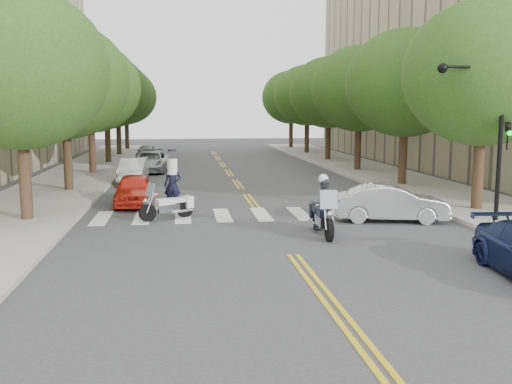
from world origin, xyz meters
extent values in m
plane|color=#38383A|center=(0.00, 0.00, 0.00)|extent=(140.00, 140.00, 0.00)
cube|color=#9E9991|center=(-9.50, 22.00, 0.07)|extent=(5.00, 60.00, 0.15)
cube|color=#9E9991|center=(9.50, 22.00, 0.07)|extent=(5.00, 60.00, 0.15)
cylinder|color=#382316|center=(-8.80, 6.00, 1.66)|extent=(0.44, 0.44, 3.32)
ellipsoid|color=#295017|center=(-8.80, 6.00, 5.56)|extent=(6.40, 6.40, 5.76)
cylinder|color=#382316|center=(-8.80, 14.00, 1.66)|extent=(0.44, 0.44, 3.32)
ellipsoid|color=#295017|center=(-8.80, 14.00, 5.56)|extent=(6.40, 6.40, 5.76)
cylinder|color=#382316|center=(-8.80, 22.00, 1.66)|extent=(0.44, 0.44, 3.32)
ellipsoid|color=#295017|center=(-8.80, 22.00, 5.56)|extent=(6.40, 6.40, 5.76)
cylinder|color=#382316|center=(-8.80, 30.00, 1.66)|extent=(0.44, 0.44, 3.32)
ellipsoid|color=#295017|center=(-8.80, 30.00, 5.56)|extent=(6.40, 6.40, 5.76)
cylinder|color=#382316|center=(-8.80, 38.00, 1.66)|extent=(0.44, 0.44, 3.32)
ellipsoid|color=#295017|center=(-8.80, 38.00, 5.56)|extent=(6.40, 6.40, 5.76)
cylinder|color=#382316|center=(-8.80, 46.00, 1.66)|extent=(0.44, 0.44, 3.32)
ellipsoid|color=#295017|center=(-8.80, 46.00, 5.56)|extent=(6.40, 6.40, 5.76)
cylinder|color=#382316|center=(8.80, 6.00, 1.66)|extent=(0.44, 0.44, 3.32)
ellipsoid|color=#295017|center=(8.80, 6.00, 5.56)|extent=(6.40, 6.40, 5.76)
cylinder|color=#382316|center=(8.80, 14.00, 1.66)|extent=(0.44, 0.44, 3.32)
ellipsoid|color=#295017|center=(8.80, 14.00, 5.56)|extent=(6.40, 6.40, 5.76)
cylinder|color=#382316|center=(8.80, 22.00, 1.66)|extent=(0.44, 0.44, 3.32)
ellipsoid|color=#295017|center=(8.80, 22.00, 5.56)|extent=(6.40, 6.40, 5.76)
cylinder|color=#382316|center=(8.80, 30.00, 1.66)|extent=(0.44, 0.44, 3.32)
ellipsoid|color=#295017|center=(8.80, 30.00, 5.56)|extent=(6.40, 6.40, 5.76)
cylinder|color=#382316|center=(8.80, 38.00, 1.66)|extent=(0.44, 0.44, 3.32)
ellipsoid|color=#295017|center=(8.80, 38.00, 5.56)|extent=(6.40, 6.40, 5.76)
cylinder|color=#382316|center=(8.80, 46.00, 1.66)|extent=(0.44, 0.44, 3.32)
ellipsoid|color=#295017|center=(8.80, 46.00, 5.56)|extent=(6.40, 6.40, 5.76)
cylinder|color=black|center=(8.20, 3.50, 3.00)|extent=(0.16, 0.16, 6.00)
cylinder|color=black|center=(7.00, 3.50, 5.60)|extent=(2.40, 0.10, 0.10)
sphere|color=black|center=(5.90, 3.50, 5.55)|extent=(0.36, 0.36, 0.36)
imported|color=black|center=(8.45, 3.50, 3.20)|extent=(0.16, 0.20, 1.00)
sphere|color=#0CCC26|center=(8.45, 3.35, 3.30)|extent=(0.18, 0.18, 0.18)
cylinder|color=black|center=(1.46, 1.55, 0.37)|extent=(0.17, 0.75, 0.75)
cylinder|color=black|center=(1.51, 3.31, 0.37)|extent=(0.22, 0.75, 0.75)
cube|color=silver|center=(1.49, 2.48, 0.49)|extent=(0.38, 1.00, 0.35)
cube|color=black|center=(1.48, 2.37, 0.77)|extent=(0.42, 0.78, 0.24)
cube|color=black|center=(1.50, 2.98, 0.79)|extent=(0.46, 0.62, 0.18)
cube|color=black|center=(1.51, 3.47, 0.66)|extent=(0.49, 0.34, 0.49)
cube|color=#8C99A5|center=(1.47, 1.69, 1.32)|extent=(0.55, 0.18, 0.60)
cube|color=red|center=(1.60, 1.87, 1.12)|extent=(0.11, 0.11, 0.09)
cube|color=#0C26E5|center=(1.34, 1.88, 1.12)|extent=(0.11, 0.11, 0.09)
imported|color=#474C56|center=(1.49, 2.48, 1.06)|extent=(0.86, 0.68, 1.73)
sphere|color=silver|center=(1.49, 2.48, 1.88)|extent=(0.33, 0.33, 0.33)
cylinder|color=black|center=(-4.40, 5.55, 0.33)|extent=(0.65, 0.44, 0.67)
cylinder|color=black|center=(-3.03, 6.31, 0.33)|extent=(0.67, 0.48, 0.67)
cube|color=silver|center=(-3.67, 5.96, 0.44)|extent=(0.93, 0.70, 0.31)
cube|color=silver|center=(-3.76, 5.91, 0.69)|extent=(0.77, 0.64, 0.22)
cube|color=silver|center=(-3.28, 6.17, 0.71)|extent=(0.66, 0.61, 0.16)
cube|color=silver|center=(-2.90, 6.38, 0.59)|extent=(0.47, 0.52, 0.44)
cube|color=#8C99A5|center=(-4.29, 5.62, 1.18)|extent=(0.37, 0.50, 0.54)
cube|color=red|center=(-4.09, 5.59, 1.00)|extent=(0.13, 0.13, 0.08)
cube|color=#0C26E5|center=(-4.20, 5.80, 1.00)|extent=(0.13, 0.13, 0.08)
imported|color=black|center=(-3.50, 8.29, 1.01)|extent=(0.85, 0.68, 2.02)
imported|color=silver|center=(4.58, 4.50, 0.69)|extent=(4.37, 2.29, 1.37)
imported|color=red|center=(-5.20, 9.50, 0.68)|extent=(1.72, 4.05, 1.36)
imported|color=silver|center=(-5.93, 18.00, 0.67)|extent=(1.57, 4.13, 1.34)
imported|color=#A3A5AA|center=(-5.20, 23.27, 0.70)|extent=(2.79, 5.21, 1.39)
imported|color=black|center=(-5.20, 27.57, 0.58)|extent=(1.84, 4.09, 1.16)
imported|color=gray|center=(-6.12, 34.00, 0.63)|extent=(1.72, 3.78, 1.26)
camera|label=1|loc=(-3.10, -15.60, 4.08)|focal=40.00mm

